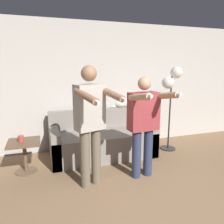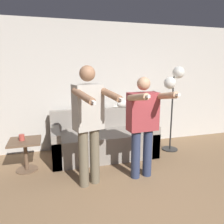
{
  "view_description": "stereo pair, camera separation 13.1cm",
  "coord_description": "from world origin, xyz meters",
  "px_view_note": "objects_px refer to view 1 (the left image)",
  "views": [
    {
      "loc": [
        -1.33,
        -1.38,
        1.71
      ],
      "look_at": [
        -0.2,
        2.0,
        0.97
      ],
      "focal_mm": 35.0,
      "sensor_mm": 36.0,
      "label": 1
    },
    {
      "loc": [
        -1.2,
        -1.42,
        1.71
      ],
      "look_at": [
        -0.2,
        2.0,
        0.97
      ],
      "focal_mm": 35.0,
      "sensor_mm": 36.0,
      "label": 2
    }
  ],
  "objects_px": {
    "person_right": "(144,121)",
    "couch": "(102,141)",
    "cup": "(21,138)",
    "side_table": "(25,150)",
    "cat": "(123,103)",
    "floor_lamp": "(172,84)",
    "person_left": "(91,119)"
  },
  "relations": [
    {
      "from": "person_left",
      "to": "floor_lamp",
      "type": "relative_size",
      "value": 1.01
    },
    {
      "from": "cat",
      "to": "floor_lamp",
      "type": "relative_size",
      "value": 0.25
    },
    {
      "from": "floor_lamp",
      "to": "side_table",
      "type": "relative_size",
      "value": 3.28
    },
    {
      "from": "person_right",
      "to": "couch",
      "type": "bearing_deg",
      "value": 105.96
    },
    {
      "from": "person_right",
      "to": "floor_lamp",
      "type": "distance_m",
      "value": 1.46
    },
    {
      "from": "person_left",
      "to": "floor_lamp",
      "type": "bearing_deg",
      "value": 9.13
    },
    {
      "from": "couch",
      "to": "floor_lamp",
      "type": "distance_m",
      "value": 1.78
    },
    {
      "from": "couch",
      "to": "floor_lamp",
      "type": "bearing_deg",
      "value": -4.87
    },
    {
      "from": "person_right",
      "to": "floor_lamp",
      "type": "relative_size",
      "value": 0.91
    },
    {
      "from": "person_right",
      "to": "floor_lamp",
      "type": "height_order",
      "value": "floor_lamp"
    },
    {
      "from": "person_left",
      "to": "cup",
      "type": "relative_size",
      "value": 17.08
    },
    {
      "from": "person_right",
      "to": "cup",
      "type": "relative_size",
      "value": 15.47
    },
    {
      "from": "couch",
      "to": "person_right",
      "type": "height_order",
      "value": "person_right"
    },
    {
      "from": "couch",
      "to": "cat",
      "type": "xyz_separation_m",
      "value": [
        0.55,
        0.34,
        0.66
      ]
    },
    {
      "from": "cat",
      "to": "floor_lamp",
      "type": "bearing_deg",
      "value": -27.77
    },
    {
      "from": "person_right",
      "to": "side_table",
      "type": "xyz_separation_m",
      "value": [
        -1.76,
        0.75,
        -0.53
      ]
    },
    {
      "from": "couch",
      "to": "cup",
      "type": "height_order",
      "value": "couch"
    },
    {
      "from": "floor_lamp",
      "to": "cup",
      "type": "bearing_deg",
      "value": -177.28
    },
    {
      "from": "couch",
      "to": "cup",
      "type": "xyz_separation_m",
      "value": [
        -1.44,
        -0.26,
        0.28
      ]
    },
    {
      "from": "person_left",
      "to": "side_table",
      "type": "bearing_deg",
      "value": 124.79
    },
    {
      "from": "couch",
      "to": "person_right",
      "type": "bearing_deg",
      "value": -70.34
    },
    {
      "from": "couch",
      "to": "cup",
      "type": "bearing_deg",
      "value": -169.88
    },
    {
      "from": "cup",
      "to": "side_table",
      "type": "bearing_deg",
      "value": -21.11
    },
    {
      "from": "couch",
      "to": "floor_lamp",
      "type": "height_order",
      "value": "floor_lamp"
    },
    {
      "from": "cat",
      "to": "person_right",
      "type": "bearing_deg",
      "value": -97.7
    },
    {
      "from": "side_table",
      "to": "couch",
      "type": "bearing_deg",
      "value": 11.08
    },
    {
      "from": "person_right",
      "to": "cat",
      "type": "height_order",
      "value": "person_right"
    },
    {
      "from": "couch",
      "to": "floor_lamp",
      "type": "xyz_separation_m",
      "value": [
        1.42,
        -0.12,
        1.07
      ]
    },
    {
      "from": "cat",
      "to": "cup",
      "type": "bearing_deg",
      "value": -163.39
    },
    {
      "from": "cat",
      "to": "couch",
      "type": "bearing_deg",
      "value": -148.58
    },
    {
      "from": "couch",
      "to": "cup",
      "type": "distance_m",
      "value": 1.49
    },
    {
      "from": "cat",
      "to": "floor_lamp",
      "type": "height_order",
      "value": "floor_lamp"
    }
  ]
}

